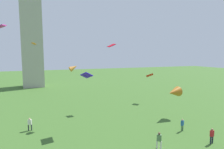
# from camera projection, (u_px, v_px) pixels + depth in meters

# --- Properties ---
(person_2) EXTENTS (0.54, 0.35, 1.76)m
(person_2) POSITION_uv_depth(u_px,v_px,m) (212.00, 135.00, 19.95)
(person_2) COLOR #1E2333
(person_2) RESTS_ON ground_plane
(person_3) EXTENTS (0.49, 0.39, 1.63)m
(person_3) POSITION_uv_depth(u_px,v_px,m) (182.00, 124.00, 23.23)
(person_3) COLOR #51754C
(person_3) RESTS_ON ground_plane
(person_4) EXTENTS (0.52, 0.33, 1.69)m
(person_4) POSITION_uv_depth(u_px,v_px,m) (30.00, 123.00, 23.41)
(person_4) COLOR #2D3338
(person_4) RESTS_ON ground_plane
(person_5) EXTENTS (0.54, 0.52, 1.84)m
(person_5) POSITION_uv_depth(u_px,v_px,m) (159.00, 140.00, 18.78)
(person_5) COLOR silver
(person_5) RESTS_ON ground_plane
(kite_flying_0) EXTENTS (2.57, 2.09, 1.63)m
(kite_flying_0) POSITION_uv_depth(u_px,v_px,m) (174.00, 92.00, 27.98)
(kite_flying_0) COLOR #B76A1B
(kite_flying_1) EXTENTS (1.52, 1.14, 0.75)m
(kite_flying_1) POSITION_uv_depth(u_px,v_px,m) (111.00, 45.00, 32.79)
(kite_flying_1) COLOR red
(kite_flying_2) EXTENTS (1.45, 1.61, 1.00)m
(kite_flying_2) POSITION_uv_depth(u_px,v_px,m) (86.00, 75.00, 23.12)
(kite_flying_2) COLOR #2E11D3
(kite_flying_3) EXTENTS (1.43, 0.94, 1.20)m
(kite_flying_3) POSITION_uv_depth(u_px,v_px,m) (74.00, 68.00, 25.50)
(kite_flying_3) COLOR orange
(kite_flying_4) EXTENTS (0.97, 0.90, 0.39)m
(kite_flying_4) POSITION_uv_depth(u_px,v_px,m) (34.00, 44.00, 31.19)
(kite_flying_4) COLOR orange
(kite_flying_5) EXTENTS (1.82, 1.49, 1.00)m
(kite_flying_5) POSITION_uv_depth(u_px,v_px,m) (150.00, 75.00, 37.75)
(kite_flying_5) COLOR red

